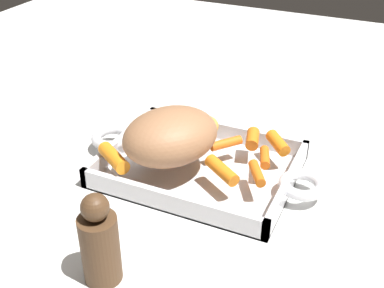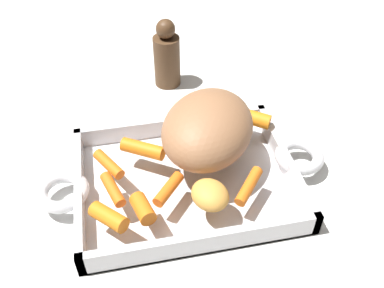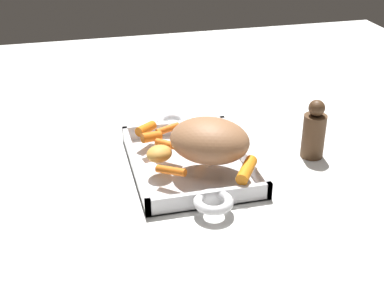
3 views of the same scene
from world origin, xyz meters
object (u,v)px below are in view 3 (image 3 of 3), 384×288
object	(u,v)px
pork_roast	(210,140)
baby_carrot_northwest	(247,170)
baby_carrot_center_left	(168,144)
potato_halved	(159,154)
baby_carrot_center_right	(189,126)
pepper_mill	(314,132)
baby_carrot_long	(203,134)
baby_carrot_northeast	(146,129)
baby_carrot_short	(171,171)
roasting_dish	(190,162)
baby_carrot_southwest	(168,129)
baby_carrot_southeast	(151,137)

from	to	relation	value
pork_roast	baby_carrot_northwest	size ratio (longest dim) A/B	2.15
pork_roast	baby_carrot_center_left	distance (m)	0.10
pork_roast	potato_halved	xyz separation A→B (m)	(-0.02, -0.09, -0.03)
pork_roast	baby_carrot_center_right	xyz separation A→B (m)	(-0.14, -0.01, -0.03)
pepper_mill	baby_carrot_long	bearing A→B (deg)	-107.73
baby_carrot_center_left	baby_carrot_northeast	bearing A→B (deg)	-157.68
baby_carrot_short	potato_halved	xyz separation A→B (m)	(-0.05, -0.01, 0.01)
roasting_dish	baby_carrot_center_left	size ratio (longest dim) A/B	7.48
baby_carrot_long	pepper_mill	size ratio (longest dim) A/B	0.50
pepper_mill	baby_carrot_short	bearing A→B (deg)	-79.70
pork_roast	baby_carrot_northeast	size ratio (longest dim) A/B	3.10
baby_carrot_center_left	roasting_dish	bearing A→B (deg)	52.16
baby_carrot_center_right	baby_carrot_northeast	size ratio (longest dim) A/B	1.09
baby_carrot_southwest	pepper_mill	distance (m)	0.30
baby_carrot_northwest	baby_carrot_southwest	bearing A→B (deg)	-153.71
baby_carrot_long	pork_roast	bearing A→B (deg)	-6.89
baby_carrot_long	baby_carrot_northeast	world-z (taller)	baby_carrot_northeast
baby_carrot_southwest	baby_carrot_northeast	bearing A→B (deg)	-99.35
baby_carrot_southeast	pepper_mill	xyz separation A→B (m)	(0.08, 0.32, 0.01)
baby_carrot_center_right	baby_carrot_northwest	distance (m)	0.22
baby_carrot_southeast	baby_carrot_center_right	xyz separation A→B (m)	(-0.04, 0.09, -0.00)
baby_carrot_southeast	baby_carrot_southwest	size ratio (longest dim) A/B	0.78
baby_carrot_short	baby_carrot_northeast	distance (m)	0.18
roasting_dish	pork_roast	size ratio (longest dim) A/B	2.62
pork_roast	baby_carrot_center_left	size ratio (longest dim) A/B	2.86
baby_carrot_southwest	pepper_mill	bearing A→B (deg)	67.65
baby_carrot_center_left	baby_carrot_northeast	distance (m)	0.08
pork_roast	pepper_mill	world-z (taller)	pepper_mill
potato_halved	baby_carrot_northwest	bearing A→B (deg)	57.50
baby_carrot_short	baby_carrot_northeast	bearing A→B (deg)	-174.89
baby_carrot_center_left	baby_carrot_northwest	size ratio (longest dim) A/B	0.75
roasting_dish	baby_carrot_center_right	xyz separation A→B (m)	(-0.10, 0.02, 0.03)
baby_carrot_northwest	baby_carrot_southwest	size ratio (longest dim) A/B	1.37
baby_carrot_center_left	baby_carrot_southwest	bearing A→B (deg)	168.75
baby_carrot_center_left	baby_carrot_southwest	world-z (taller)	same
roasting_dish	baby_carrot_northwest	size ratio (longest dim) A/B	5.63
baby_carrot_center_left	baby_carrot_long	size ratio (longest dim) A/B	0.86
pork_roast	baby_carrot_southwest	distance (m)	0.15
baby_carrot_southwest	baby_carrot_northwest	bearing A→B (deg)	26.29
baby_carrot_northwest	baby_carrot_center_right	bearing A→B (deg)	-164.95
baby_carrot_southwest	potato_halved	xyz separation A→B (m)	(0.12, -0.04, 0.01)
pork_roast	baby_carrot_short	bearing A→B (deg)	-66.70
baby_carrot_center_left	baby_carrot_southwest	xyz separation A→B (m)	(-0.07, 0.01, -0.00)
pork_roast	baby_carrot_center_left	bearing A→B (deg)	-134.41
baby_carrot_long	potato_halved	xyz separation A→B (m)	(0.07, -0.10, 0.01)
roasting_dish	baby_carrot_short	size ratio (longest dim) A/B	6.84
baby_carrot_northwest	pork_roast	bearing A→B (deg)	-145.86
baby_carrot_center_left	baby_carrot_long	bearing A→B (deg)	106.73
baby_carrot_center_left	potato_halved	xyz separation A→B (m)	(0.05, -0.03, 0.01)
roasting_dish	potato_halved	xyz separation A→B (m)	(0.02, -0.06, 0.04)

